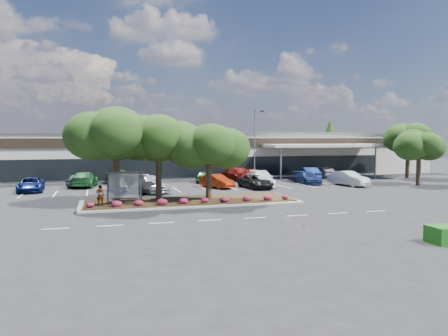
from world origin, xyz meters
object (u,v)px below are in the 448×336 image
object	(u,v)px
car_0	(31,185)
car_1	(119,185)
survey_stake	(304,231)
light_pole	(255,150)

from	to	relation	value
car_0	car_1	distance (m)	9.13
survey_stake	light_pole	bearing A→B (deg)	74.13
light_pole	car_1	size ratio (longest dim) A/B	2.08
survey_stake	car_0	distance (m)	32.20
light_pole	car_1	bearing A→B (deg)	-159.95
car_1	light_pole	bearing A→B (deg)	9.97
survey_stake	car_0	world-z (taller)	car_0
light_pole	car_1	xyz separation A→B (m)	(-16.81, -6.14, -3.21)
light_pole	survey_stake	xyz separation A→B (m)	(-8.72, -30.68, -3.27)
light_pole	car_1	distance (m)	18.18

